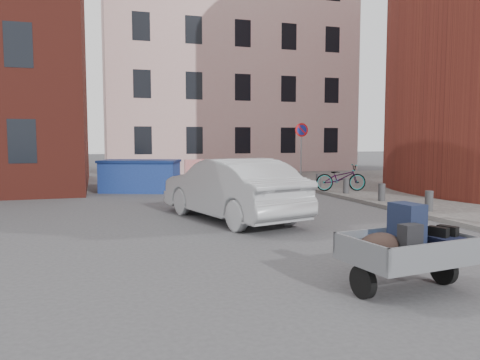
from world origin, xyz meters
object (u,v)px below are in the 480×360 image
object	(u,v)px
silver_car	(231,189)
dumpster	(140,176)
trailer	(405,247)
bicycle	(341,178)

from	to	relation	value
silver_car	dumpster	bearing A→B (deg)	-92.55
silver_car	trailer	bearing A→B (deg)	80.67
trailer	bicycle	distance (m)	11.46
bicycle	silver_car	bearing A→B (deg)	140.38
trailer	dumpster	distance (m)	13.56
trailer	dumpster	world-z (taller)	dumpster
dumpster	bicycle	size ratio (longest dim) A/B	1.77
dumpster	silver_car	size ratio (longest dim) A/B	0.70
silver_car	bicycle	distance (m)	6.94
trailer	silver_car	size ratio (longest dim) A/B	0.39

